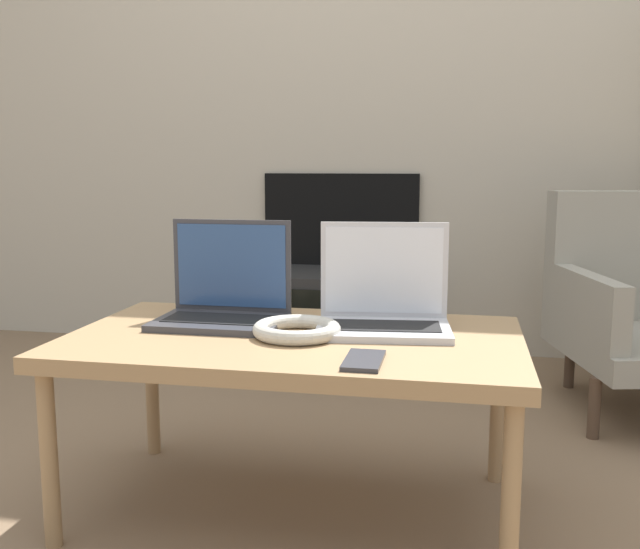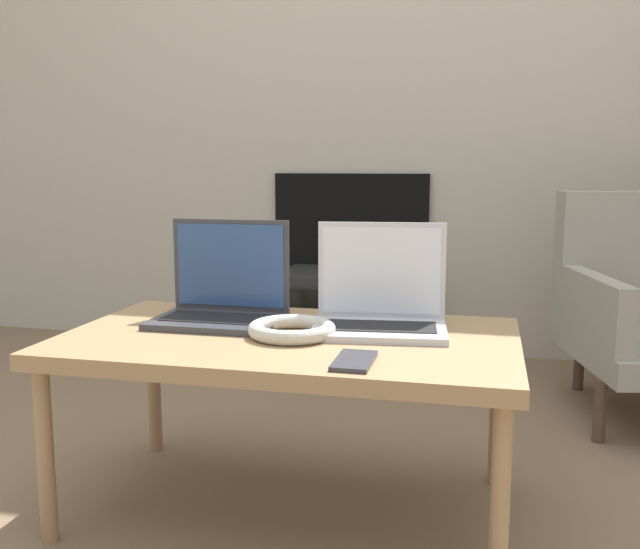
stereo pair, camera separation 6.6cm
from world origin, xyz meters
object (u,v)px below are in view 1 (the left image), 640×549
(headphones, at_px, (297,329))
(phone, at_px, (364,360))
(laptop_right, at_px, (384,304))
(tv, at_px, (332,317))
(laptop_left, at_px, (225,298))

(headphones, xyz_separation_m, phone, (0.17, -0.18, -0.01))
(headphones, bearing_deg, phone, -45.64)
(laptop_right, relative_size, phone, 2.30)
(laptop_right, xyz_separation_m, tv, (-0.33, 1.19, -0.30))
(laptop_left, relative_size, laptop_right, 0.94)
(laptop_left, height_order, phone, laptop_left)
(tv, bearing_deg, laptop_left, -92.47)
(phone, height_order, tv, phone)
(laptop_right, distance_m, headphones, 0.22)
(laptop_left, distance_m, headphones, 0.24)
(headphones, distance_m, tv, 1.33)
(laptop_right, height_order, phone, laptop_right)
(laptop_left, height_order, laptop_right, same)
(tv, bearing_deg, headphones, -83.22)
(laptop_left, relative_size, phone, 2.16)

